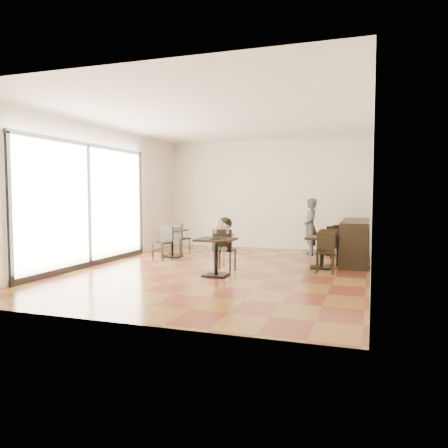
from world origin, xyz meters
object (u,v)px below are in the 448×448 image
at_px(cafe_table_left, 172,243).
at_px(chair_back_b, 335,242).
at_px(child_table, 216,257).
at_px(cafe_table_mid, 321,253).
at_px(chair_mid_b, 325,253).
at_px(child, 225,245).
at_px(chair_mid_a, 330,247).
at_px(adult_patron, 311,227).
at_px(chair_back_a, 337,239).
at_px(child_chair, 225,250).
at_px(chair_left_b, 162,243).
at_px(chair_left_a, 181,239).
at_px(cafe_table_back, 331,242).

xyz_separation_m(cafe_table_left, chair_back_b, (3.96, 1.28, 0.04)).
bearing_deg(child_table, cafe_table_mid, 40.07).
bearing_deg(cafe_table_left, chair_mid_b, -14.71).
relative_size(child, chair_mid_a, 1.36).
distance_m(adult_patron, chair_mid_a, 1.64).
distance_m(cafe_table_left, chair_mid_a, 3.95).
xyz_separation_m(child_table, chair_mid_a, (2.01, 2.12, 0.04)).
bearing_deg(chair_back_a, child, 40.35).
height_order(child, adult_patron, adult_patron).
xyz_separation_m(child_chair, cafe_table_left, (-1.94, 1.51, -0.10)).
height_order(child_chair, chair_left_b, child_chair).
bearing_deg(chair_left_a, adult_patron, -148.49).
relative_size(child_chair, chair_left_b, 1.06).
xyz_separation_m(adult_patron, cafe_table_mid, (0.50, -2.02, -0.41)).
height_order(cafe_table_back, chair_mid_a, chair_mid_a).
distance_m(child_table, cafe_table_left, 2.83).
relative_size(child_chair, chair_mid_b, 1.08).
relative_size(cafe_table_mid, chair_left_b, 0.81).
bearing_deg(chair_left_a, cafe_table_mid, 179.76).
height_order(cafe_table_back, chair_back_b, chair_back_b).
bearing_deg(cafe_table_left, adult_patron, 24.85).
height_order(adult_patron, cafe_table_back, adult_patron).
bearing_deg(child, chair_mid_a, 38.05).
distance_m(chair_left_b, chair_back_b, 4.36).
relative_size(child_chair, cafe_table_mid, 1.30).
xyz_separation_m(child_chair, child, (0.00, 0.00, 0.12)).
distance_m(child, chair_back_b, 3.45).
bearing_deg(cafe_table_mid, child_table, -139.93).
bearing_deg(cafe_table_mid, chair_left_b, -179.05).
xyz_separation_m(child, chair_back_b, (2.02, 2.79, -0.17)).
bearing_deg(chair_mid_a, chair_left_b, 7.14).
bearing_deg(child_chair, cafe_table_back, -119.44).
height_order(adult_patron, chair_mid_b, adult_patron).
relative_size(cafe_table_mid, chair_back_a, 0.87).
height_order(child_chair, cafe_table_left, child_chair).
height_order(child_table, chair_mid_a, chair_mid_a).
distance_m(child_table, chair_back_a, 4.62).
relative_size(child, chair_left_b, 1.33).
relative_size(adult_patron, chair_left_b, 1.77).
distance_m(cafe_table_mid, chair_back_b, 1.78).
distance_m(child_table, cafe_table_back, 4.33).
bearing_deg(cafe_table_back, chair_mid_b, -87.53).
xyz_separation_m(child, chair_mid_a, (2.01, 1.57, -0.15)).
xyz_separation_m(cafe_table_back, chair_back_b, (0.13, -0.55, 0.07)).
relative_size(cafe_table_left, chair_left_b, 0.83).
xyz_separation_m(child_chair, chair_left_b, (-1.94, 0.96, -0.03)).
height_order(cafe_table_left, chair_mid_a, chair_mid_a).
relative_size(cafe_table_left, cafe_table_back, 1.07).
relative_size(chair_mid_a, chair_left_a, 0.98).
relative_size(child_chair, cafe_table_back, 1.37).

